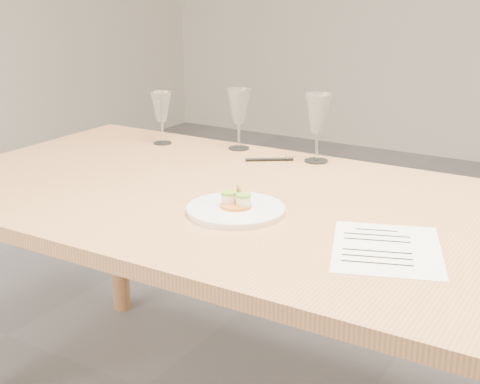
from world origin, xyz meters
The scene contains 7 objects.
dining_table centered at (0.00, 0.00, 0.68)m, with size 2.40×1.00×0.75m.
dinner_plate centered at (-0.22, -0.13, 0.76)m, with size 0.25×0.25×0.07m.
recipe_sheet centered at (0.18, -0.15, 0.75)m, with size 0.32×0.36×0.00m.
ballpoint_pen centered at (-0.38, 0.35, 0.76)m, with size 0.13×0.10×0.01m.
wine_glass_0 centered at (-0.82, 0.35, 0.88)m, with size 0.07×0.07×0.18m.
wine_glass_1 centered at (-0.55, 0.43, 0.89)m, with size 0.08×0.08×0.21m.
wine_glass_2 centered at (-0.25, 0.42, 0.90)m, with size 0.09×0.09×0.22m.
Camera 1 is at (0.61, -1.48, 1.33)m, focal length 50.00 mm.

